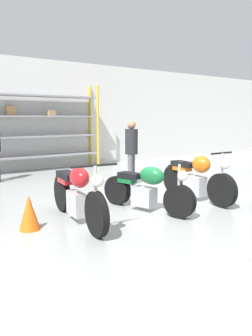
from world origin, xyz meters
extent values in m
plane|color=#9EA3A0|center=(0.00, 0.00, 0.00)|extent=(30.00, 30.00, 0.00)
cube|color=silver|center=(0.00, 5.67, 1.80)|extent=(30.00, 0.08, 3.60)
cylinder|color=gold|center=(1.99, 5.03, 1.40)|extent=(0.08, 0.08, 2.81)
cylinder|color=gold|center=(1.99, 5.58, 1.40)|extent=(0.08, 0.08, 2.81)
cube|color=gray|center=(-0.05, 5.30, 0.47)|extent=(4.08, 0.55, 0.05)
cube|color=gray|center=(-0.05, 5.30, 1.11)|extent=(4.08, 0.55, 0.05)
cube|color=gray|center=(-0.05, 5.30, 1.75)|extent=(4.08, 0.55, 0.05)
cube|color=gray|center=(-0.05, 5.30, 2.39)|extent=(4.08, 0.55, 0.05)
cube|color=#A87F51|center=(0.36, 5.21, 1.86)|extent=(0.26, 0.22, 0.16)
cube|color=tan|center=(-0.85, 5.44, 1.92)|extent=(0.29, 0.23, 0.29)
cylinder|color=black|center=(-1.49, -1.01, 0.34)|extent=(0.16, 0.68, 0.67)
cylinder|color=black|center=(-1.35, 0.53, 0.34)|extent=(0.16, 0.68, 0.67)
cube|color=#ADADB2|center=(-1.41, -0.19, 0.30)|extent=(0.22, 0.48, 0.39)
ellipsoid|color=#B2191E|center=(-1.43, -0.36, 0.77)|extent=(0.32, 0.48, 0.33)
cube|color=black|center=(-1.38, 0.19, 0.72)|extent=(0.29, 0.62, 0.10)
cube|color=#B2191E|center=(-1.37, 0.26, 0.63)|extent=(0.24, 0.44, 0.12)
cylinder|color=#ADADB2|center=(-1.48, -0.99, 0.69)|extent=(0.05, 0.05, 0.70)
sphere|color=silver|center=(-1.49, -1.06, 0.84)|extent=(0.19, 0.19, 0.19)
cylinder|color=black|center=(-1.48, -0.96, 1.04)|extent=(0.72, 0.10, 0.04)
cylinder|color=black|center=(0.14, -1.02, 0.29)|extent=(0.31, 0.59, 0.57)
cylinder|color=black|center=(-0.26, 0.33, 0.29)|extent=(0.31, 0.59, 0.57)
cube|color=#ADADB2|center=(-0.07, -0.30, 0.26)|extent=(0.38, 0.48, 0.35)
ellipsoid|color=#196B38|center=(-0.02, -0.46, 0.67)|extent=(0.41, 0.56, 0.33)
cube|color=black|center=(-0.17, 0.02, 0.62)|extent=(0.35, 0.50, 0.10)
cube|color=#196B38|center=(-0.19, 0.09, 0.53)|extent=(0.28, 0.36, 0.12)
cylinder|color=#ADADB2|center=(0.13, -1.00, 0.61)|extent=(0.06, 0.06, 0.65)
sphere|color=silver|center=(0.15, -1.07, 0.74)|extent=(0.18, 0.18, 0.18)
cylinder|color=black|center=(0.12, -0.97, 0.93)|extent=(0.56, 0.20, 0.04)
cylinder|color=black|center=(1.29, -0.99, 0.33)|extent=(0.15, 0.66, 0.66)
cylinder|color=black|center=(1.33, 0.38, 0.33)|extent=(0.15, 0.66, 0.66)
cube|color=#ADADB2|center=(1.31, -0.25, 0.30)|extent=(0.25, 0.50, 0.41)
ellipsoid|color=orange|center=(1.30, -0.42, 0.77)|extent=(0.32, 0.43, 0.36)
cube|color=black|center=(1.32, 0.10, 0.71)|extent=(0.27, 0.59, 0.10)
cube|color=orange|center=(1.32, 0.14, 0.62)|extent=(0.23, 0.42, 0.12)
cylinder|color=#ADADB2|center=(1.29, -0.97, 0.69)|extent=(0.05, 0.05, 0.71)
sphere|color=silver|center=(1.28, -1.04, 0.84)|extent=(0.18, 0.18, 0.18)
cylinder|color=black|center=(1.29, -0.94, 1.04)|extent=(0.55, 0.05, 0.04)
cylinder|color=#595960|center=(1.16, 1.79, 0.40)|extent=(0.13, 0.13, 0.79)
cylinder|color=#595960|center=(1.01, 1.68, 0.40)|extent=(0.13, 0.13, 0.79)
cylinder|color=#232328|center=(1.08, 1.73, 1.11)|extent=(0.45, 0.45, 0.63)
sphere|color=#9E7051|center=(1.08, 1.73, 1.53)|extent=(0.22, 0.22, 0.22)
cone|color=orange|center=(-2.19, -0.16, 0.28)|extent=(0.32, 0.32, 0.55)
camera|label=1|loc=(-3.71, -5.00, 1.72)|focal=35.00mm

